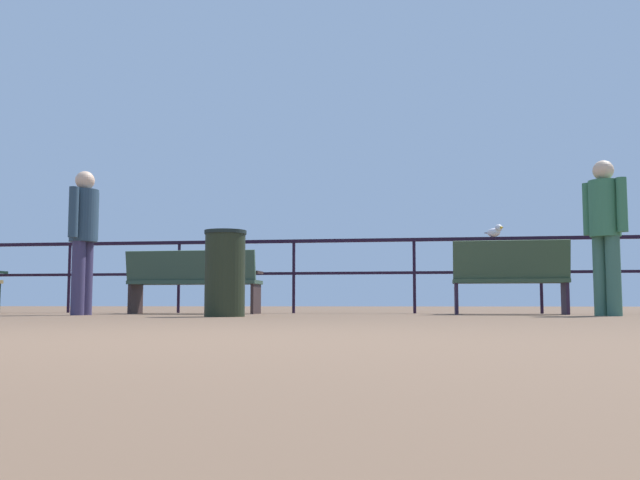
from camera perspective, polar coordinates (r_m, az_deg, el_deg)
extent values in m
plane|color=brown|center=(2.81, -12.22, -7.91)|extent=(60.00, 60.00, 0.00)
cube|color=black|center=(10.24, 2.69, -0.04)|extent=(19.22, 0.05, 0.05)
cube|color=black|center=(10.21, 2.70, -2.68)|extent=(19.22, 0.04, 0.04)
cylinder|color=black|center=(11.48, -19.58, -2.92)|extent=(0.04, 0.04, 1.05)
cylinder|color=black|center=(10.78, -11.32, -2.99)|extent=(0.04, 0.04, 1.05)
cylinder|color=black|center=(10.33, -2.13, -3.00)|extent=(0.04, 0.04, 1.05)
cylinder|color=black|center=(10.16, 7.62, -2.93)|extent=(0.04, 0.04, 1.05)
cylinder|color=black|center=(10.29, 17.40, -2.76)|extent=(0.04, 0.04, 1.05)
cube|color=#30493A|center=(9.81, -10.05, -3.40)|extent=(1.80, 0.50, 0.05)
cube|color=#30493A|center=(9.61, -10.44, -2.10)|extent=(1.79, 0.15, 0.43)
cube|color=#312221|center=(9.56, -5.20, -4.69)|extent=(0.05, 0.42, 0.42)
cube|color=#312221|center=(9.75, -4.92, -2.63)|extent=(0.04, 0.33, 0.04)
cube|color=#312221|center=(10.11, -14.66, -4.56)|extent=(0.05, 0.42, 0.42)
cube|color=#312221|center=(10.29, -14.21, -2.62)|extent=(0.04, 0.33, 0.04)
cube|color=#344B34|center=(9.38, 15.06, -3.23)|extent=(1.44, 0.44, 0.05)
cube|color=#344B34|center=(9.20, 15.15, -1.60)|extent=(1.44, 0.16, 0.51)
cube|color=#28192B|center=(9.47, 19.17, -4.42)|extent=(0.05, 0.38, 0.43)
cube|color=#28192B|center=(9.64, 18.94, -2.34)|extent=(0.04, 0.30, 0.04)
cube|color=#28192B|center=(9.33, 10.94, -4.60)|extent=(0.05, 0.38, 0.43)
cube|color=#28192B|center=(9.50, 10.87, -2.49)|extent=(0.04, 0.30, 0.04)
cylinder|color=#396654|center=(8.53, 22.60, -2.69)|extent=(0.16, 0.16, 0.89)
cylinder|color=#396654|center=(8.63, 21.70, -2.75)|extent=(0.16, 0.16, 0.89)
cylinder|color=#36704D|center=(8.64, 21.97, 2.37)|extent=(0.34, 0.34, 0.64)
cylinder|color=#36704D|center=(8.51, 23.18, 2.64)|extent=(0.11, 0.11, 0.61)
cylinder|color=#36704D|center=(8.78, 20.80, 2.33)|extent=(0.11, 0.11, 0.61)
sphere|color=beige|center=(8.70, 21.88, 5.22)|extent=(0.23, 0.23, 0.23)
cylinder|color=#363053|center=(9.07, -18.36, -2.97)|extent=(0.16, 0.16, 0.88)
cylinder|color=#363053|center=(8.93, -18.93, -2.92)|extent=(0.16, 0.16, 0.88)
cylinder|color=#283E50|center=(9.06, -18.50, 1.87)|extent=(0.34, 0.34, 0.64)
cylinder|color=#283E50|center=(9.25, -17.77, 1.82)|extent=(0.11, 0.11, 0.60)
cylinder|color=#283E50|center=(8.87, -19.27, 2.15)|extent=(0.11, 0.11, 0.60)
sphere|color=#DEB18F|center=(9.12, -18.43, 4.57)|extent=(0.23, 0.23, 0.23)
ellipsoid|color=silver|center=(10.25, 13.84, 0.59)|extent=(0.24, 0.26, 0.12)
ellipsoid|color=gray|center=(10.25, 13.84, 0.69)|extent=(0.20, 0.22, 0.04)
sphere|color=silver|center=(10.18, 14.22, 0.95)|extent=(0.10, 0.10, 0.10)
cone|color=yellow|center=(10.13, 14.48, 0.99)|extent=(0.06, 0.06, 0.04)
cube|color=gray|center=(10.35, 13.38, 0.56)|extent=(0.09, 0.10, 0.02)
cylinder|color=black|center=(7.63, -7.67, -2.83)|extent=(0.43, 0.43, 0.88)
cylinder|color=black|center=(7.66, -7.63, 0.62)|extent=(0.45, 0.45, 0.04)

